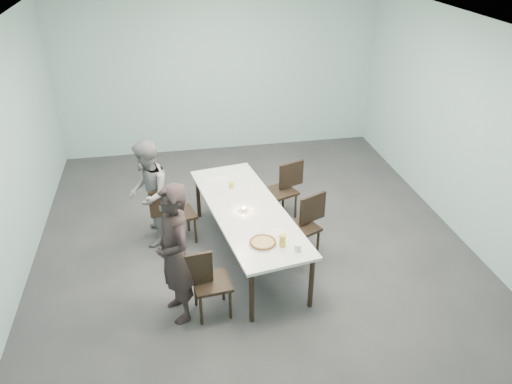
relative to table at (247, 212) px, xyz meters
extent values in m
plane|color=#333335|center=(0.12, 0.18, -0.69)|extent=(7.00, 7.00, 0.00)
cube|color=#A1CACA|center=(0.12, 3.68, 0.81)|extent=(6.00, 0.02, 3.00)
cube|color=#A1CACA|center=(0.12, -3.32, 0.81)|extent=(6.00, 0.02, 3.00)
cube|color=#A1CACA|center=(-2.88, 0.18, 0.81)|extent=(0.02, 7.00, 3.00)
cube|color=#A1CACA|center=(3.12, 0.18, 0.81)|extent=(0.02, 7.00, 3.00)
cube|color=white|center=(0.12, 0.18, 2.31)|extent=(6.00, 7.00, 0.02)
cube|color=white|center=(0.00, 0.00, 0.04)|extent=(1.31, 2.71, 0.04)
cylinder|color=black|center=(-0.17, -1.26, -0.34)|extent=(0.06, 0.06, 0.71)
cylinder|color=black|center=(-0.56, 1.14, -0.34)|extent=(0.06, 0.06, 0.71)
cylinder|color=black|center=(0.56, -1.14, -0.34)|extent=(0.06, 0.06, 0.71)
cylinder|color=black|center=(0.17, 1.26, -0.34)|extent=(0.06, 0.06, 0.71)
cube|color=black|center=(-0.59, -1.02, -0.26)|extent=(0.46, 0.46, 0.04)
cube|color=black|center=(-0.78, -1.04, -0.02)|extent=(0.42, 0.08, 0.40)
cylinder|color=black|center=(-0.74, -1.21, -0.49)|extent=(0.04, 0.04, 0.41)
cylinder|color=black|center=(-0.78, -0.87, -0.49)|extent=(0.04, 0.04, 0.41)
cylinder|color=black|center=(-0.40, -1.18, -0.49)|extent=(0.04, 0.04, 0.41)
cylinder|color=black|center=(-0.44, -0.84, -0.49)|extent=(0.04, 0.04, 0.41)
cube|color=black|center=(-0.88, 0.56, -0.26)|extent=(0.51, 0.51, 0.04)
cube|color=black|center=(-1.06, 0.51, -0.02)|extent=(0.42, 0.14, 0.40)
cylinder|color=black|center=(-1.00, 0.35, -0.49)|extent=(0.04, 0.04, 0.41)
cylinder|color=black|center=(-1.08, 0.68, -0.49)|extent=(0.04, 0.04, 0.41)
cylinder|color=black|center=(-0.67, 0.43, -0.49)|extent=(0.04, 0.04, 0.41)
cylinder|color=black|center=(-0.75, 0.76, -0.49)|extent=(0.04, 0.04, 0.41)
cube|color=black|center=(0.72, -0.10, -0.26)|extent=(0.56, 0.56, 0.04)
cube|color=black|center=(0.89, -0.02, -0.02)|extent=(0.40, 0.21, 0.40)
cylinder|color=black|center=(0.80, 0.12, -0.49)|extent=(0.04, 0.04, 0.41)
cylinder|color=black|center=(0.94, -0.19, -0.49)|extent=(0.04, 0.04, 0.41)
cylinder|color=black|center=(0.49, -0.02, -0.49)|extent=(0.04, 0.04, 0.41)
cylinder|color=black|center=(0.63, -0.33, -0.49)|extent=(0.04, 0.04, 0.41)
cube|color=black|center=(0.68, 0.92, -0.26)|extent=(0.54, 0.54, 0.04)
cube|color=black|center=(0.85, 0.99, -0.02)|extent=(0.41, 0.19, 0.40)
cylinder|color=black|center=(0.77, 1.14, -0.49)|extent=(0.04, 0.04, 0.41)
cylinder|color=black|center=(0.89, 0.82, -0.49)|extent=(0.04, 0.04, 0.41)
cylinder|color=black|center=(0.46, 1.02, -0.49)|extent=(0.04, 0.04, 0.41)
cylinder|color=black|center=(0.58, 0.70, -0.49)|extent=(0.04, 0.04, 0.41)
imported|color=black|center=(-0.97, -0.98, 0.16)|extent=(0.58, 0.71, 1.70)
imported|color=gray|center=(-1.26, 0.62, 0.07)|extent=(0.64, 0.79, 1.52)
cylinder|color=white|center=(0.05, -0.82, 0.06)|extent=(0.34, 0.34, 0.01)
cylinder|color=tan|center=(0.05, -0.82, 0.08)|extent=(0.30, 0.30, 0.01)
torus|color=brown|center=(0.05, -0.82, 0.08)|extent=(0.32, 0.32, 0.03)
cylinder|color=white|center=(0.26, -0.63, 0.06)|extent=(0.18, 0.18, 0.01)
cylinder|color=gold|center=(0.26, -0.91, 0.13)|extent=(0.08, 0.08, 0.15)
cylinder|color=silver|center=(0.41, -1.03, 0.10)|extent=(0.08, 0.08, 0.09)
cylinder|color=silver|center=(-0.05, -0.05, 0.07)|extent=(0.06, 0.06, 0.03)
cylinder|color=orange|center=(-0.05, -0.05, 0.10)|extent=(0.04, 0.04, 0.01)
cylinder|color=gold|center=(-0.12, 0.60, 0.10)|extent=(0.07, 0.07, 0.08)
cube|color=silver|center=(-0.28, 0.87, 0.06)|extent=(0.33, 0.27, 0.01)
camera|label=1|loc=(-0.93, -5.51, 3.42)|focal=35.00mm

